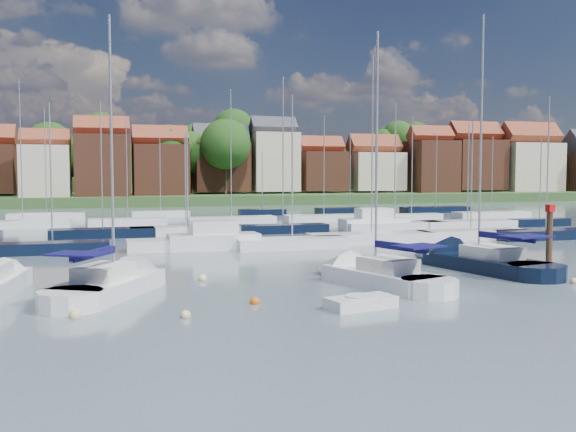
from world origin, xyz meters
name	(u,v)px	position (x,y,z in m)	size (l,w,h in m)	color
ground	(231,227)	(0.00, 40.00, 0.00)	(260.00, 260.00, 0.00)	#415158
sailboat_left	(121,284)	(-12.73, 3.88, 0.36)	(7.70, 10.76, 14.63)	white
sailboat_centre	(367,276)	(0.01, 2.52, 0.36)	(5.96, 10.85, 14.34)	white
sailboat_navy	(467,262)	(8.30, 6.05, 0.35)	(5.73, 12.49, 16.71)	black
tender	(361,303)	(-2.80, -3.39, 0.26)	(3.31, 2.06, 0.66)	white
timber_piling	(549,255)	(11.95, 3.00, 1.02)	(0.40, 0.40, 6.29)	#4C331E
buoy_a	(75,318)	(-14.73, -1.76, 0.00)	(0.51, 0.51, 0.51)	beige
buoy_b	(186,318)	(-10.39, -3.06, 0.00)	(0.43, 0.43, 0.43)	beige
buoy_c	(255,304)	(-7.03, -1.14, 0.00)	(0.46, 0.46, 0.46)	#D85914
buoy_d	(451,295)	(2.54, -1.87, 0.00)	(0.48, 0.48, 0.48)	beige
buoy_e	(347,271)	(0.52, 6.61, 0.00)	(0.47, 0.47, 0.47)	#D85914
buoy_f	(574,284)	(10.58, -0.78, 0.00)	(0.43, 0.43, 0.43)	beige
buoy_h	(203,281)	(-8.35, 5.76, 0.00)	(0.49, 0.49, 0.49)	beige
marina_field	(258,226)	(1.91, 35.15, 0.43)	(79.62, 41.41, 15.93)	white
far_shore_town	(167,178)	(2.23, 132.67, 4.61)	(212.46, 90.00, 22.27)	#314924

